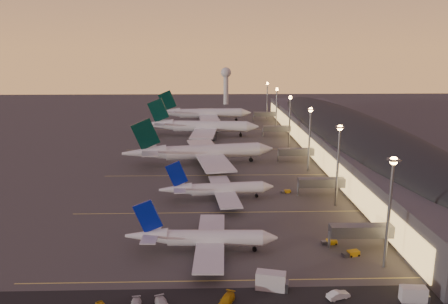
% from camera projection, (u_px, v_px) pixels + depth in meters
% --- Properties ---
extents(ground, '(700.00, 700.00, 0.00)m').
position_uv_depth(ground, '(222.00, 207.00, 137.21)').
color(ground, '#43413E').
extents(airliner_narrow_south, '(37.27, 33.24, 13.34)m').
position_uv_depth(airliner_narrow_south, '(202.00, 238.00, 106.30)').
color(airliner_narrow_south, silver).
rests_on(airliner_narrow_south, ground).
extents(airliner_narrow_north, '(38.06, 34.19, 13.58)m').
position_uv_depth(airliner_narrow_north, '(217.00, 189.00, 143.13)').
color(airliner_narrow_north, silver).
rests_on(airliner_narrow_north, ground).
extents(airliner_wide_near, '(64.87, 59.84, 20.81)m').
position_uv_depth(airliner_wide_near, '(200.00, 152.00, 186.24)').
color(airliner_wide_near, silver).
rests_on(airliner_wide_near, ground).
extents(airliner_wide_mid, '(67.26, 61.47, 21.51)m').
position_uv_depth(airliner_wide_mid, '(200.00, 126.00, 247.04)').
color(airliner_wide_mid, silver).
rests_on(airliner_wide_mid, ground).
extents(airliner_wide_far, '(67.19, 61.23, 21.51)m').
position_uv_depth(airliner_wide_far, '(202.00, 113.00, 296.43)').
color(airliner_wide_far, silver).
rests_on(airliner_wide_far, ground).
extents(terminal_building, '(56.35, 255.00, 17.46)m').
position_uv_depth(terminal_building, '(348.00, 134.00, 207.42)').
color(terminal_building, '#46454A').
rests_on(terminal_building, ground).
extents(light_masts, '(2.20, 217.20, 25.90)m').
position_uv_depth(light_masts, '(298.00, 119.00, 197.40)').
color(light_masts, slate).
rests_on(light_masts, ground).
extents(radar_tower, '(9.00, 9.00, 32.50)m').
position_uv_depth(radar_tower, '(226.00, 80.00, 385.32)').
color(radar_tower, silver).
rests_on(radar_tower, ground).
extents(lane_markings, '(90.00, 180.36, 0.00)m').
position_uv_depth(lane_markings, '(219.00, 172.00, 176.11)').
color(lane_markings, '#D8C659').
rests_on(lane_markings, ground).
extents(baggage_tug_a, '(4.45, 2.68, 1.24)m').
position_uv_depth(baggage_tug_a, '(351.00, 254.00, 104.54)').
color(baggage_tug_a, gold).
rests_on(baggage_tug_a, ground).
extents(baggage_tug_b, '(3.97, 1.89, 1.16)m').
position_uv_depth(baggage_tug_b, '(330.00, 242.00, 110.86)').
color(baggage_tug_b, gold).
rests_on(baggage_tug_b, ground).
extents(baggage_tug_c, '(3.47, 1.88, 0.98)m').
position_uv_depth(baggage_tug_c, '(286.00, 192.00, 150.30)').
color(baggage_tug_c, gold).
rests_on(baggage_tug_c, ground).
extents(catering_truck_a, '(7.07, 4.07, 3.74)m').
position_uv_depth(catering_truck_a, '(272.00, 281.00, 89.75)').
color(catering_truck_a, silver).
rests_on(catering_truck_a, ground).
extents(catering_truck_b, '(5.61, 2.58, 3.07)m').
position_uv_depth(catering_truck_b, '(415.00, 295.00, 85.49)').
color(catering_truck_b, silver).
rests_on(catering_truck_b, ground).
extents(service_van_d, '(4.07, 5.90, 1.59)m').
position_uv_depth(service_van_d, '(226.00, 300.00, 84.75)').
color(service_van_d, gold).
rests_on(service_van_d, ground).
extents(service_van_e, '(5.13, 3.28, 1.60)m').
position_uv_depth(service_van_e, '(338.00, 295.00, 86.57)').
color(service_van_e, silver).
rests_on(service_van_e, ground).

